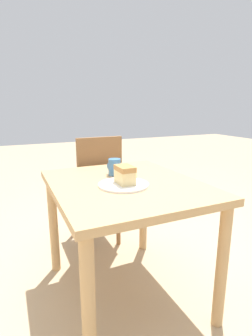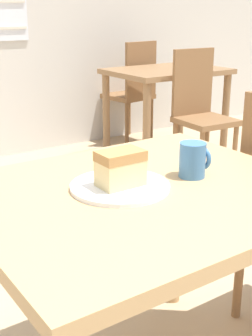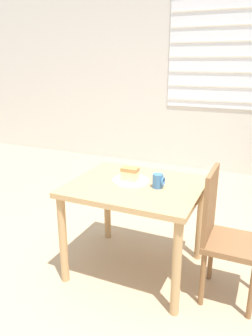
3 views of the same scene
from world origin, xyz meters
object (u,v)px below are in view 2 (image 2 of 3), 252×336
Objects in this scene: dining_table_near at (144,224)px; chair_far_corner at (200,110)px; cake_slice at (120,168)px; coffee_mug at (193,160)px; dining_table_far at (167,84)px; chair_far_opposite at (133,90)px; plate at (120,186)px.

chair_far_corner reaches higher than dining_table_near.
coffee_mug is (0.23, -0.03, -0.01)m from cake_slice.
cake_slice is (-0.06, 0.03, 0.17)m from dining_table_near.
dining_table_far is at bearing 48.06° from cake_slice.
dining_table_far is 2.67m from cake_slice.
chair_far_opposite is 2.99m from coffee_mug.
dining_table_far is at bearing 52.48° from coffee_mug.
chair_far_corner and chair_far_opposite have the same top height.
chair_far_opposite reaches higher than dining_table_near.
dining_table_near is at bearing -30.79° from plate.
coffee_mug is at bearing -7.97° from cake_slice.
coffee_mug is (-1.55, -2.01, 0.17)m from dining_table_far.
chair_far_opposite reaches higher than cake_slice.
plate is at bearing 149.21° from dining_table_near.
chair_far_opposite is 3.08m from plate.
cake_slice reaches higher than plate.
plate is 2.67× the size of coffee_mug.
dining_table_far is at bearing 48.01° from plate.
cake_slice is at bearing -135.19° from chair_far_corner.
dining_table_far is 1.00× the size of chair_far_corner.
chair_far_corner is (1.63, 1.50, -0.13)m from dining_table_near.
plate is (-1.80, -2.48, 0.24)m from chair_far_opposite.
dining_table_far is 2.55m from coffee_mug.
chair_far_corner is at bearing 41.06° from plate.
dining_table_far is at bearing 83.21° from chair_far_corner.
cake_slice is 1.20× the size of coffee_mug.
chair_far_opposite reaches higher than coffee_mug.
chair_far_corner reaches higher than cake_slice.
chair_far_corner is at bearing -100.46° from dining_table_far.
chair_far_corner reaches higher than coffee_mug.
chair_far_opposite is at bearing 87.06° from chair_far_corner.
dining_table_near is 0.24m from coffee_mug.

